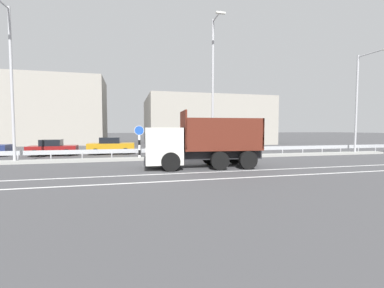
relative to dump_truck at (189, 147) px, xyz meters
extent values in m
plane|color=#424244|center=(0.49, 1.95, -1.24)|extent=(320.00, 320.00, 0.00)
cube|color=silver|center=(0.86, -1.86, -1.23)|extent=(69.65, 0.16, 0.01)
cube|color=silver|center=(0.86, -3.73, -1.23)|extent=(69.65, 0.16, 0.01)
cube|color=gray|center=(0.49, 4.61, -1.15)|extent=(38.31, 1.10, 0.18)
cube|color=#9EA0A5|center=(0.49, 5.49, -0.62)|extent=(69.65, 0.04, 0.32)
cylinder|color=#ADADB2|center=(-11.02, 5.49, -0.93)|extent=(0.09, 0.09, 0.62)
cylinder|color=#ADADB2|center=(-8.93, 5.49, -0.93)|extent=(0.09, 0.09, 0.62)
cylinder|color=#ADADB2|center=(-6.84, 5.49, -0.93)|extent=(0.09, 0.09, 0.62)
cylinder|color=#ADADB2|center=(-4.75, 5.49, -0.93)|extent=(0.09, 0.09, 0.62)
cylinder|color=#ADADB2|center=(-2.65, 5.49, -0.93)|extent=(0.09, 0.09, 0.62)
cylinder|color=#ADADB2|center=(-0.56, 5.49, -0.93)|extent=(0.09, 0.09, 0.62)
cylinder|color=#ADADB2|center=(1.53, 5.49, -0.93)|extent=(0.09, 0.09, 0.62)
cylinder|color=#ADADB2|center=(3.62, 5.49, -0.93)|extent=(0.09, 0.09, 0.62)
cylinder|color=#ADADB2|center=(5.72, 5.49, -0.93)|extent=(0.09, 0.09, 0.62)
cylinder|color=#ADADB2|center=(7.81, 5.49, -0.93)|extent=(0.09, 0.09, 0.62)
cylinder|color=#ADADB2|center=(9.90, 5.49, -0.93)|extent=(0.09, 0.09, 0.62)
cylinder|color=#ADADB2|center=(11.99, 5.49, -0.93)|extent=(0.09, 0.09, 0.62)
cylinder|color=#ADADB2|center=(14.09, 5.49, -0.93)|extent=(0.09, 0.09, 0.62)
cylinder|color=#ADADB2|center=(16.18, 5.49, -0.93)|extent=(0.09, 0.09, 0.62)
cylinder|color=#ADADB2|center=(18.27, 5.49, -0.93)|extent=(0.09, 0.09, 0.62)
cylinder|color=#ADADB2|center=(20.36, 5.49, -0.93)|extent=(0.09, 0.09, 0.62)
cube|color=silver|center=(-1.52, 0.11, 0.10)|extent=(2.22, 2.53, 2.06)
cube|color=black|center=(-2.56, 0.19, 0.46)|extent=(0.18, 2.05, 0.78)
cube|color=black|center=(-2.60, 0.19, -0.77)|extent=(0.27, 2.34, 0.24)
cube|color=black|center=(1.89, -0.14, -0.45)|extent=(4.87, 1.66, 0.53)
cube|color=#511E14|center=(1.89, -0.14, -0.13)|extent=(4.75, 2.62, 0.12)
cube|color=#511E14|center=(1.81, -1.23, 0.81)|extent=(4.59, 0.43, 1.75)
cube|color=#511E14|center=(1.97, 0.96, 0.81)|extent=(4.59, 0.43, 1.75)
cube|color=#511E14|center=(-0.36, 0.03, 1.03)|extent=(0.27, 2.29, 2.19)
cube|color=#511E14|center=(4.13, -0.30, 0.81)|extent=(0.27, 2.29, 1.75)
cylinder|color=black|center=(-1.30, -1.08, -0.72)|extent=(1.06, 0.39, 1.04)
cylinder|color=black|center=(-1.13, 1.26, -0.72)|extent=(1.06, 0.39, 1.04)
cylinder|color=black|center=(1.44, -1.28, -0.72)|extent=(1.06, 0.39, 1.04)
cylinder|color=black|center=(1.61, 1.06, -0.72)|extent=(1.06, 0.39, 1.04)
cylinder|color=black|center=(3.12, -1.40, -0.72)|extent=(1.06, 0.39, 1.04)
cylinder|color=black|center=(3.29, 0.93, -0.72)|extent=(1.06, 0.39, 1.04)
cylinder|color=white|center=(-2.72, 4.61, -1.05)|extent=(0.16, 0.16, 0.37)
cylinder|color=black|center=(-2.72, 4.61, -0.68)|extent=(0.16, 0.16, 0.37)
cylinder|color=white|center=(-2.72, 4.61, -0.30)|extent=(0.16, 0.16, 0.37)
cylinder|color=black|center=(-2.72, 4.61, 0.07)|extent=(0.16, 0.16, 0.37)
cylinder|color=white|center=(-2.72, 4.61, 0.45)|extent=(0.16, 0.16, 0.37)
cylinder|color=#1E4CB2|center=(-2.72, 4.61, 0.96)|extent=(0.65, 0.03, 0.65)
cylinder|color=white|center=(-2.72, 4.61, 0.96)|extent=(0.71, 0.02, 0.71)
cylinder|color=#ADADB2|center=(-10.91, 4.65, 3.87)|extent=(0.18, 0.18, 10.22)
cylinder|color=#ADADB2|center=(-10.98, 3.70, 8.83)|extent=(0.26, 1.89, 0.10)
cylinder|color=#ADADB2|center=(3.02, 4.70, 4.18)|extent=(0.18, 0.18, 10.84)
cylinder|color=#ADADB2|center=(3.02, 3.85, 9.45)|extent=(0.11, 1.69, 0.10)
cube|color=silver|center=(3.02, 3.01, 9.37)|extent=(0.70, 0.20, 0.12)
cylinder|color=#ADADB2|center=(16.96, 4.64, 3.28)|extent=(0.18, 0.18, 9.03)
cylinder|color=#ADADB2|center=(17.01, 3.39, 7.64)|extent=(0.21, 2.50, 0.10)
cylinder|color=black|center=(-14.41, 11.16, -0.94)|extent=(0.61, 0.24, 0.60)
cube|color=maroon|center=(-9.86, 9.67, -0.66)|extent=(3.94, 2.04, 0.56)
cube|color=black|center=(-9.98, 9.67, -0.10)|extent=(1.70, 1.71, 0.54)
cylinder|color=black|center=(-8.71, 10.61, -0.94)|extent=(0.61, 0.23, 0.60)
cylinder|color=black|center=(-8.63, 8.85, -0.94)|extent=(0.61, 0.23, 0.60)
cylinder|color=black|center=(-11.10, 10.50, -0.94)|extent=(0.61, 0.23, 0.60)
cylinder|color=black|center=(-11.01, 8.73, -0.94)|extent=(0.61, 0.23, 0.60)
cube|color=#B27A14|center=(-5.03, 9.99, -0.58)|extent=(4.15, 1.97, 0.71)
cube|color=black|center=(-5.15, 9.99, 0.05)|extent=(1.76, 1.70, 0.54)
cylinder|color=black|center=(-3.74, 10.86, -0.94)|extent=(0.60, 0.21, 0.60)
cylinder|color=black|center=(-3.77, 9.06, -0.94)|extent=(0.60, 0.21, 0.60)
cylinder|color=black|center=(-6.29, 10.91, -0.94)|extent=(0.60, 0.21, 0.60)
cylinder|color=black|center=(-6.32, 9.11, -0.94)|extent=(0.60, 0.21, 0.60)
cube|color=#A3A3A8|center=(0.00, 10.04, -0.68)|extent=(3.95, 1.98, 0.51)
cube|color=black|center=(-0.12, 10.05, -0.16)|extent=(1.68, 1.71, 0.53)
cylinder|color=black|center=(1.23, 10.92, -0.94)|extent=(0.60, 0.21, 0.60)
cylinder|color=black|center=(1.19, 9.12, -0.94)|extent=(0.60, 0.21, 0.60)
cylinder|color=black|center=(-1.20, 10.97, -0.94)|extent=(0.60, 0.21, 0.60)
cylinder|color=black|center=(-1.24, 9.17, -0.94)|extent=(0.60, 0.21, 0.60)
cube|color=#335B33|center=(4.92, 10.12, -0.55)|extent=(4.28, 2.00, 0.77)
cube|color=black|center=(5.05, 10.12, 0.13)|extent=(1.83, 1.69, 0.58)
cylinder|color=black|center=(3.65, 9.19, -0.94)|extent=(0.61, 0.22, 0.60)
cylinder|color=black|center=(3.58, 10.94, -0.94)|extent=(0.61, 0.22, 0.60)
cylinder|color=black|center=(6.26, 9.29, -0.94)|extent=(0.61, 0.22, 0.60)
cylinder|color=black|center=(6.20, 11.04, -0.94)|extent=(0.61, 0.22, 0.60)
cube|color=gray|center=(-15.47, 28.31, 3.81)|extent=(16.84, 9.05, 10.09)
cube|color=gray|center=(8.82, 26.83, 2.42)|extent=(18.82, 15.27, 7.31)
camera|label=1|loc=(-3.53, -14.76, 1.03)|focal=24.00mm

